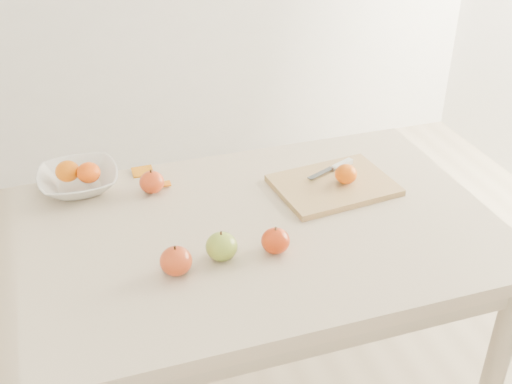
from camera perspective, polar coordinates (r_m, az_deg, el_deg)
name	(u,v)px	position (r m, az deg, el deg)	size (l,w,h in m)	color
table	(262,256)	(1.70, 0.53, -5.68)	(1.20, 0.80, 0.75)	beige
cutting_board	(334,185)	(1.81, 6.92, 0.60)	(0.32, 0.23, 0.02)	tan
board_tangerine	(346,174)	(1.79, 7.99, 1.59)	(0.06, 0.06, 0.05)	#D64A07
fruit_bowl	(78,180)	(1.85, -15.51, 1.01)	(0.22, 0.22, 0.05)	silver
bowl_tangerine_near	(67,171)	(1.85, -16.42, 1.79)	(0.07, 0.07, 0.06)	#C76007
bowl_tangerine_far	(89,173)	(1.82, -14.66, 1.68)	(0.06, 0.06, 0.06)	#D64907
orange_peel_a	(143,173)	(1.90, -10.04, 1.69)	(0.06, 0.04, 0.00)	#C66D0D
orange_peel_b	(163,185)	(1.83, -8.29, 0.64)	(0.04, 0.04, 0.00)	orange
paring_knife	(339,166)	(1.87, 7.37, 2.31)	(0.16, 0.08, 0.01)	silver
apple_green	(222,246)	(1.51, -3.08, -4.85)	(0.08, 0.08, 0.07)	olive
apple_red_e	(275,241)	(1.54, 1.74, -4.35)	(0.07, 0.07, 0.06)	#971606
apple_red_b	(176,261)	(1.48, -7.13, -6.10)	(0.08, 0.08, 0.07)	#920704
apple_red_a	(152,182)	(1.79, -9.25, 0.87)	(0.07, 0.07, 0.06)	maroon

